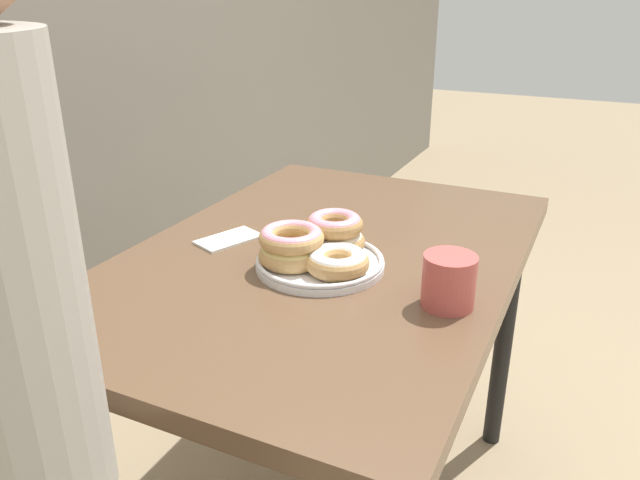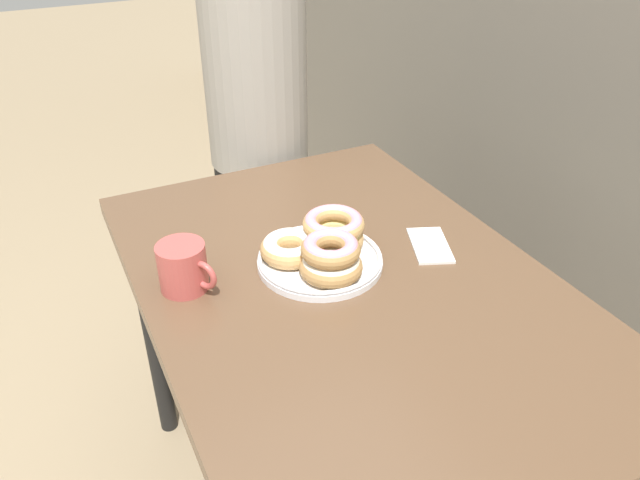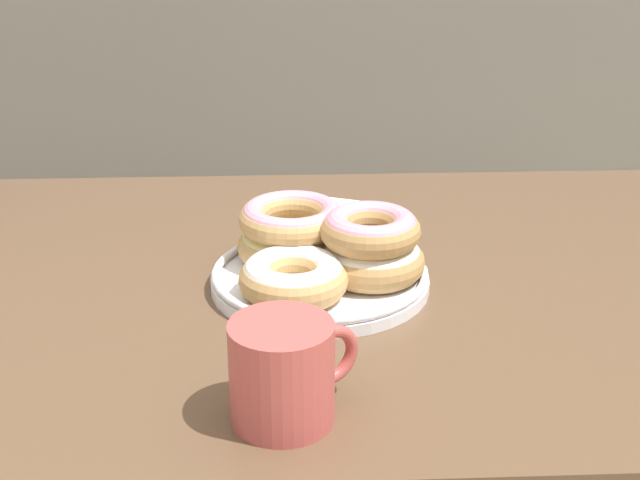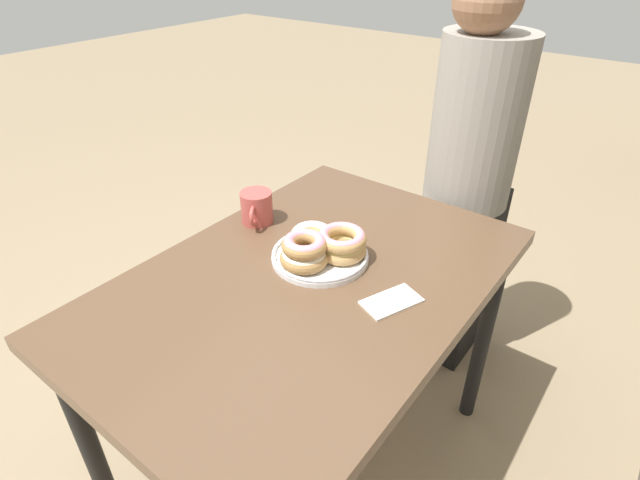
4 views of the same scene
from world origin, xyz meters
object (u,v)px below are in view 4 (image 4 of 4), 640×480
object	(u,v)px
donut_plate	(321,247)
dining_table	(309,303)
person_figure	(468,189)
coffee_mug	(257,207)
napkin	(391,301)

from	to	relation	value
donut_plate	dining_table	bearing A→B (deg)	15.07
person_figure	coffee_mug	bearing A→B (deg)	-31.75
donut_plate	person_figure	xyz separation A→B (m)	(-0.69, 0.12, -0.07)
donut_plate	person_figure	size ratio (longest dim) A/B	0.19
dining_table	person_figure	distance (m)	0.77
dining_table	person_figure	bearing A→B (deg)	172.36
napkin	coffee_mug	bearing A→B (deg)	-99.42
donut_plate	coffee_mug	bearing A→B (deg)	-99.47
dining_table	coffee_mug	distance (m)	0.35
dining_table	person_figure	xyz separation A→B (m)	(-0.76, 0.10, 0.06)
coffee_mug	napkin	size ratio (longest dim) A/B	0.76
person_figure	napkin	xyz separation A→B (m)	(0.73, 0.12, 0.03)
person_figure	napkin	distance (m)	0.74
dining_table	donut_plate	distance (m)	0.15
dining_table	napkin	bearing A→B (deg)	99.92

